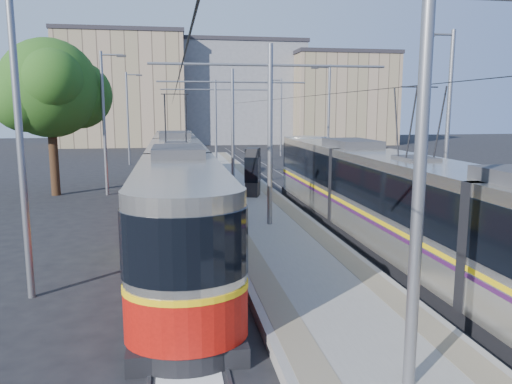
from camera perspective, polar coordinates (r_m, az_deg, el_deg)
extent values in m
plane|color=black|center=(12.75, 8.72, -12.97)|extent=(160.00, 160.00, 0.00)
cube|color=gray|center=(28.81, -1.90, 0.05)|extent=(4.00, 50.00, 0.30)
cube|color=gray|center=(28.63, -4.78, 0.28)|extent=(0.70, 50.00, 0.01)
cube|color=gray|center=(29.01, 0.94, 0.43)|extent=(0.70, 50.00, 0.01)
cube|color=gray|center=(28.58, -10.51, -0.45)|extent=(0.07, 70.00, 0.03)
cube|color=gray|center=(28.59, -7.63, -0.37)|extent=(0.07, 70.00, 0.03)
cube|color=gray|center=(29.35, 3.69, -0.05)|extent=(0.07, 70.00, 0.03)
cube|color=gray|center=(29.71, 6.38, 0.02)|extent=(0.07, 70.00, 0.03)
cube|color=black|center=(23.09, -8.92, -2.27)|extent=(2.30, 28.01, 0.40)
cube|color=#B2ADA3|center=(22.82, -9.03, 1.79)|extent=(2.40, 26.41, 2.90)
cube|color=black|center=(22.76, -9.06, 3.04)|extent=(2.43, 26.41, 1.30)
cube|color=#E6B40C|center=(22.88, -9.00, 0.79)|extent=(2.43, 26.41, 0.12)
cube|color=#AA1009|center=(22.95, -8.97, -0.44)|extent=(2.42, 26.41, 1.10)
cube|color=#2D2D30|center=(22.67, -9.13, 5.80)|extent=(1.68, 3.00, 0.30)
cube|color=black|center=(16.72, 17.25, -7.11)|extent=(2.30, 27.37, 0.40)
cube|color=#B9B5AA|center=(16.34, 17.53, -1.55)|extent=(2.40, 25.77, 2.90)
cube|color=black|center=(16.25, 17.61, 0.18)|extent=(2.43, 25.77, 1.30)
cube|color=#E4BB0C|center=(16.41, 17.46, -2.92)|extent=(2.43, 25.77, 0.12)
cube|color=#391240|center=(16.44, 17.43, -3.43)|extent=(2.43, 25.77, 0.10)
cube|color=#2D2D30|center=(16.12, 17.81, 4.05)|extent=(1.68, 3.00, 0.30)
cylinder|color=slate|center=(8.18, 18.18, 1.70)|extent=(0.20, 0.20, 7.00)
cylinder|color=slate|center=(19.57, 1.61, 6.39)|extent=(0.20, 0.20, 7.00)
cylinder|color=slate|center=(19.61, 1.65, 14.29)|extent=(9.20, 0.10, 0.10)
cylinder|color=slate|center=(31.42, -2.68, 7.52)|extent=(0.20, 0.20, 7.00)
cylinder|color=slate|center=(31.44, -2.72, 12.44)|extent=(9.20, 0.10, 0.10)
cylinder|color=slate|center=(43.35, -4.62, 8.02)|extent=(0.20, 0.20, 7.00)
cylinder|color=slate|center=(43.37, -4.67, 11.59)|extent=(9.20, 0.10, 0.10)
cylinder|color=black|center=(28.18, -9.36, 10.75)|extent=(0.02, 70.00, 0.02)
cylinder|color=black|center=(29.13, 5.20, 10.79)|extent=(0.02, 70.00, 0.02)
cylinder|color=slate|center=(13.70, -25.35, 5.03)|extent=(0.18, 0.18, 8.00)
cylinder|color=slate|center=(29.41, -16.98, 7.39)|extent=(0.18, 0.18, 8.00)
cube|color=#2D2D30|center=(29.43, -15.14, 14.79)|extent=(0.50, 0.22, 0.12)
cylinder|color=slate|center=(45.33, -14.44, 8.07)|extent=(0.18, 0.18, 8.00)
cube|color=#2D2D30|center=(45.34, -13.22, 12.86)|extent=(0.50, 0.22, 0.12)
cylinder|color=slate|center=(22.27, 21.04, 6.65)|extent=(0.18, 0.18, 8.00)
cube|color=#2D2D30|center=(21.91, 19.06, 16.57)|extent=(0.50, 0.22, 0.12)
cylinder|color=slate|center=(36.95, 8.28, 8.03)|extent=(0.18, 0.18, 8.00)
cube|color=#2D2D30|center=(36.74, 6.74, 13.91)|extent=(0.50, 0.22, 0.12)
cylinder|color=slate|center=(52.41, 2.87, 8.49)|extent=(0.18, 0.18, 8.00)
cube|color=#2D2D30|center=(52.26, 1.70, 12.61)|extent=(0.50, 0.22, 0.12)
cube|color=black|center=(26.31, -0.37, 2.28)|extent=(0.97, 1.25, 2.53)
cube|color=black|center=(26.29, -0.37, 2.64)|extent=(1.03, 1.31, 1.32)
cylinder|color=#382314|center=(30.44, -22.06, 3.02)|extent=(0.50, 0.50, 3.62)
sphere|color=#1D4A15|center=(30.31, -22.56, 10.90)|extent=(5.42, 5.42, 5.42)
sphere|color=#1D4A15|center=(30.93, -19.65, 10.39)|extent=(3.84, 3.84, 3.84)
cube|color=gray|center=(71.48, -14.86, 11.02)|extent=(16.00, 12.00, 14.43)
cube|color=#262328|center=(72.11, -15.12, 16.95)|extent=(16.32, 12.24, 0.50)
cube|color=gray|center=(75.84, -2.22, 11.03)|extent=(18.00, 14.00, 13.95)
cube|color=#262328|center=(76.38, -2.26, 16.45)|extent=(18.36, 14.28, 0.50)
cube|color=gray|center=(73.16, 9.53, 10.28)|extent=(14.00, 10.00, 12.20)
cube|color=#262328|center=(73.55, 9.67, 15.23)|extent=(14.28, 10.20, 0.50)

